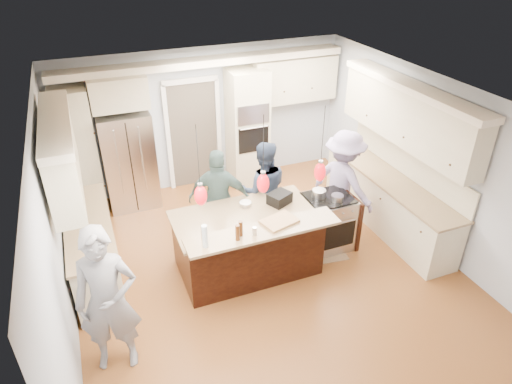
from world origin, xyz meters
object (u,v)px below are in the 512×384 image
person_far_left (263,190)px  island_range (328,221)px  refrigerator (129,160)px  kitchen_island (248,242)px  person_bar_end (108,302)px

person_far_left → island_range: bearing=155.7°
refrigerator → island_range: size_ratio=1.96×
kitchen_island → island_range: size_ratio=2.28×
refrigerator → person_far_left: bearing=-43.6°
kitchen_island → person_bar_end: bearing=-153.3°
person_far_left → person_bar_end: bearing=50.4°
kitchen_island → person_far_left: (0.57, 0.78, 0.36)m
island_range → person_bar_end: size_ratio=0.48×
island_range → person_far_left: person_far_left is taller
refrigerator → person_bar_end: (-0.75, -3.60, 0.06)m
kitchen_island → island_range: kitchen_island is taller
island_range → refrigerator: bearing=137.4°
kitchen_island → person_bar_end: 2.35m
person_bar_end → person_far_left: person_bar_end is taller
person_bar_end → refrigerator: bearing=90.1°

